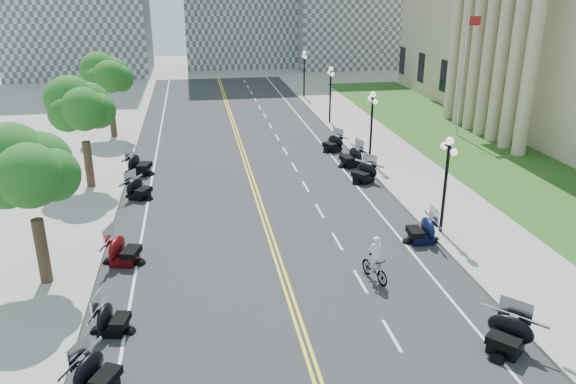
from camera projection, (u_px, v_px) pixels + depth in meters
ground at (287, 288)px, 23.59m from camera, size 160.00×160.00×0.00m
road at (259, 201)px, 32.81m from camera, size 16.00×90.00×0.01m
centerline_yellow_a at (257, 201)px, 32.79m from camera, size 0.12×90.00×0.00m
centerline_yellow_b at (261, 201)px, 32.83m from camera, size 0.12×90.00×0.00m
edge_line_north at (364, 195)px, 33.81m from camera, size 0.12×90.00×0.00m
edge_line_south at (147, 208)px, 31.81m from camera, size 0.12×90.00×0.00m
lane_dash_5 at (392, 335)px, 20.39m from camera, size 0.12×2.00×0.00m
lane_dash_6 at (360, 281)px, 24.08m from camera, size 0.12×2.00×0.00m
lane_dash_7 at (337, 241)px, 27.77m from camera, size 0.12×2.00×0.00m
lane_dash_8 at (320, 211)px, 31.46m from camera, size 0.12×2.00×0.00m
lane_dash_9 at (306, 187)px, 35.15m from camera, size 0.12×2.00×0.00m
lane_dash_10 at (294, 167)px, 38.85m from camera, size 0.12×2.00×0.00m
lane_dash_11 at (285, 151)px, 42.54m from camera, size 0.12×2.00×0.00m
lane_dash_12 at (277, 137)px, 46.23m from camera, size 0.12×2.00×0.00m
lane_dash_13 at (270, 126)px, 49.92m from camera, size 0.12×2.00×0.00m
lane_dash_14 at (265, 116)px, 53.61m from camera, size 0.12×2.00×0.00m
lane_dash_15 at (260, 107)px, 57.30m from camera, size 0.12×2.00×0.00m
lane_dash_16 at (255, 100)px, 60.99m from camera, size 0.12×2.00×0.00m
lane_dash_17 at (251, 93)px, 64.68m from camera, size 0.12×2.00×0.00m
lane_dash_18 at (248, 87)px, 68.37m from camera, size 0.12×2.00×0.00m
lane_dash_19 at (245, 81)px, 72.06m from camera, size 0.12×2.00×0.00m
sidewalk_north at (429, 190)px, 34.43m from camera, size 5.00×90.00×0.15m
sidewalk_south at (71, 212)px, 31.15m from camera, size 5.00×90.00×0.15m
lawn at (473, 149)px, 42.91m from camera, size 9.00×60.00×0.10m
street_lamp_2 at (445, 186)px, 27.70m from camera, size 0.50×1.20×4.90m
street_lamp_3 at (371, 127)px, 38.78m from camera, size 0.50×1.20×4.90m
street_lamp_4 at (330, 95)px, 49.85m from camera, size 0.50×1.20×4.90m
street_lamp_5 at (304, 74)px, 60.92m from camera, size 0.50×1.20×4.90m
flagpole at (463, 75)px, 44.94m from camera, size 1.10×0.20×10.00m
tree_2 at (30, 179)px, 22.20m from camera, size 4.80×4.80×9.20m
tree_3 at (82, 113)px, 33.27m from camera, size 4.80×4.80×9.20m
tree_4 at (108, 80)px, 44.34m from camera, size 4.80×4.80×9.20m
motorcycle_n_4 at (507, 334)px, 19.31m from camera, size 2.87×2.87×1.43m
motorcycle_n_6 at (422, 229)px, 27.48m from camera, size 2.11×2.11×1.42m
motorcycle_n_8 at (364, 172)px, 35.76m from camera, size 2.79×2.79×1.40m
motorcycle_n_9 at (351, 156)px, 38.80m from camera, size 2.55×2.55×1.50m
motorcycle_n_10 at (333, 142)px, 42.30m from camera, size 2.66×2.66×1.36m
motorcycle_s_4 at (97, 372)px, 17.47m from camera, size 2.57×2.57×1.35m
motorcycle_s_5 at (112, 318)px, 20.39m from camera, size 2.10×2.10×1.25m
motorcycle_s_6 at (124, 249)px, 25.38m from camera, size 2.58×2.58×1.47m
motorcycle_s_8 at (139, 188)px, 33.05m from camera, size 2.63×2.63×1.34m
motorcycle_s_9 at (139, 163)px, 37.11m from camera, size 2.78×2.78×1.56m
bicycle at (375, 269)px, 24.01m from camera, size 1.04×1.92×1.11m
cyclist_rider at (376, 239)px, 23.51m from camera, size 0.63×0.41×1.73m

